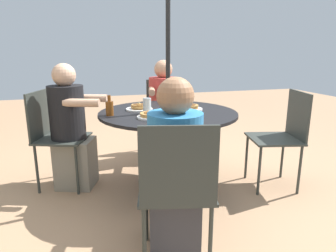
% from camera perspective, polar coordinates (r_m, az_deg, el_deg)
% --- Properties ---
extents(ground_plane, '(12.00, 12.00, 0.00)m').
position_cam_1_polar(ground_plane, '(2.85, 0.00, -11.64)').
color(ground_plane, tan).
extents(patio_table, '(1.21, 1.21, 0.72)m').
position_cam_1_polar(patio_table, '(2.64, 0.00, 0.17)').
color(patio_table, black).
rests_on(patio_table, ground).
extents(umbrella_pole, '(0.04, 0.04, 2.42)m').
position_cam_1_polar(umbrella_pole, '(2.56, 0.00, 13.48)').
color(umbrella_pole, black).
rests_on(umbrella_pole, ground).
extents(patio_chair_north, '(0.54, 0.54, 0.89)m').
position_cam_1_polar(patio_chair_north, '(2.92, -21.03, -1.10)').
color(patio_chair_north, '#333833').
rests_on(patio_chair_north, ground).
extents(diner_north, '(0.44, 0.53, 1.14)m').
position_cam_1_polar(diner_north, '(2.85, -17.94, -0.99)').
color(diner_north, gray).
rests_on(diner_north, ground).
extents(patio_chair_east, '(0.51, 0.51, 0.89)m').
position_cam_1_polar(patio_chair_east, '(1.68, 1.66, -11.33)').
color(patio_chair_east, '#333833').
rests_on(patio_chair_east, ground).
extents(diner_east, '(0.54, 0.42, 1.10)m').
position_cam_1_polar(diner_east, '(1.84, 1.26, -9.26)').
color(diner_east, '#3D3D42').
rests_on(diner_east, ground).
extents(patio_chair_south, '(0.51, 0.51, 0.89)m').
position_cam_1_polar(patio_chair_south, '(2.91, 21.13, -1.16)').
color(patio_chair_south, '#333833').
rests_on(patio_chair_south, ground).
extents(patio_chair_west, '(0.51, 0.51, 0.89)m').
position_cam_1_polar(patio_chair_west, '(3.68, -0.96, 2.88)').
color(patio_chair_west, '#333833').
rests_on(patio_chair_west, ground).
extents(diner_west, '(0.55, 0.43, 1.14)m').
position_cam_1_polar(diner_west, '(3.52, -0.84, 2.41)').
color(diner_west, beige).
rests_on(diner_west, ground).
extents(pancake_plate_a, '(0.24, 0.24, 0.05)m').
position_cam_1_polar(pancake_plate_a, '(2.37, -3.03, 1.99)').
color(pancake_plate_a, white).
rests_on(pancake_plate_a, patio_table).
extents(pancake_plate_b, '(0.24, 0.24, 0.06)m').
position_cam_1_polar(pancake_plate_b, '(2.69, 4.04, 3.48)').
color(pancake_plate_b, white).
rests_on(pancake_plate_b, patio_table).
extents(pancake_plate_c, '(0.24, 0.24, 0.06)m').
position_cam_1_polar(pancake_plate_c, '(2.70, -5.47, 3.48)').
color(pancake_plate_c, white).
rests_on(pancake_plate_c, patio_table).
extents(pancake_plate_d, '(0.24, 0.24, 0.07)m').
position_cam_1_polar(pancake_plate_d, '(2.89, 0.88, 4.37)').
color(pancake_plate_d, white).
rests_on(pancake_plate_d, patio_table).
extents(syrup_bottle, '(0.09, 0.06, 0.17)m').
position_cam_1_polar(syrup_bottle, '(2.50, -11.07, 3.45)').
color(syrup_bottle, brown).
rests_on(syrup_bottle, patio_table).
extents(coffee_cup, '(0.10, 0.10, 0.09)m').
position_cam_1_polar(coffee_cup, '(2.22, 3.41, 1.89)').
color(coffee_cup, white).
rests_on(coffee_cup, patio_table).
extents(drinking_glass_a, '(0.07, 0.07, 0.13)m').
position_cam_1_polar(drinking_glass_a, '(2.53, -4.00, 3.83)').
color(drinking_glass_a, silver).
rests_on(drinking_glass_a, patio_table).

